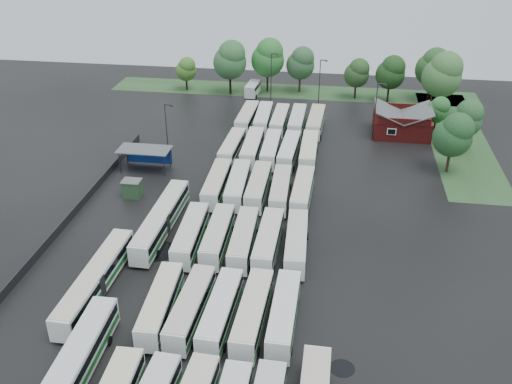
# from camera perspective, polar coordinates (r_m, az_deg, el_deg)

# --- Properties ---
(ground) EXTENTS (160.00, 160.00, 0.00)m
(ground) POSITION_cam_1_polar(r_m,az_deg,el_deg) (70.27, -3.09, -6.24)
(ground) COLOR black
(ground) RESTS_ON ground
(brick_building) EXTENTS (10.07, 8.60, 5.39)m
(brick_building) POSITION_cam_1_polar(r_m,az_deg,el_deg) (107.06, 14.34, 6.54)
(brick_building) COLOR maroon
(brick_building) RESTS_ON ground
(wash_shed) EXTENTS (8.20, 4.20, 3.58)m
(wash_shed) POSITION_cam_1_polar(r_m,az_deg,el_deg) (91.76, -11.01, 4.02)
(wash_shed) COLOR #2D2D30
(wash_shed) RESTS_ON ground
(utility_hut) EXTENTS (2.70, 2.20, 2.62)m
(utility_hut) POSITION_cam_1_polar(r_m,az_deg,el_deg) (84.20, -12.28, 0.35)
(utility_hut) COLOR #254626
(utility_hut) RESTS_ON ground
(grass_strip_north) EXTENTS (80.00, 10.00, 0.01)m
(grass_strip_north) POSITION_cam_1_polar(r_m,az_deg,el_deg) (128.26, 3.58, 10.02)
(grass_strip_north) COLOR #284B24
(grass_strip_north) RESTS_ON ground
(grass_strip_east) EXTENTS (10.00, 50.00, 0.01)m
(grass_strip_east) POSITION_cam_1_polar(r_m,az_deg,el_deg) (109.29, 19.45, 5.17)
(grass_strip_east) COLOR #284B24
(grass_strip_east) RESTS_ON ground
(west_fence) EXTENTS (0.10, 50.00, 1.20)m
(west_fence) POSITION_cam_1_polar(r_m,az_deg,el_deg) (83.11, -17.17, -1.27)
(west_fence) COLOR #2D2D30
(west_fence) RESTS_ON ground
(bus_r1c0) EXTENTS (2.98, 11.51, 3.18)m
(bus_r1c0) POSITION_cam_1_polar(r_m,az_deg,el_deg) (60.56, -9.53, -11.03)
(bus_r1c0) COLOR white
(bus_r1c0) RESTS_ON ground
(bus_r1c1) EXTENTS (2.86, 11.54, 3.19)m
(bus_r1c1) POSITION_cam_1_polar(r_m,az_deg,el_deg) (59.73, -6.56, -11.41)
(bus_r1c1) COLOR white
(bus_r1c1) RESTS_ON ground
(bus_r1c2) EXTENTS (2.78, 11.50, 3.18)m
(bus_r1c2) POSITION_cam_1_polar(r_m,az_deg,el_deg) (59.04, -3.57, -11.81)
(bus_r1c2) COLOR white
(bus_r1c2) RESTS_ON ground
(bus_r1c3) EXTENTS (2.83, 11.79, 3.26)m
(bus_r1c3) POSITION_cam_1_polar(r_m,az_deg,el_deg) (58.61, -0.34, -12.04)
(bus_r1c3) COLOR white
(bus_r1c3) RESTS_ON ground
(bus_r1c4) EXTENTS (2.52, 11.53, 3.20)m
(bus_r1c4) POSITION_cam_1_polar(r_m,az_deg,el_deg) (58.64, 2.81, -12.10)
(bus_r1c4) COLOR white
(bus_r1c4) RESTS_ON ground
(bus_r2c0) EXTENTS (2.95, 11.87, 3.28)m
(bus_r2c0) POSITION_cam_1_polar(r_m,az_deg,el_deg) (71.00, -6.57, -4.27)
(bus_r2c0) COLOR white
(bus_r2c0) RESTS_ON ground
(bus_r2c1) EXTENTS (2.70, 11.62, 3.22)m
(bus_r2c1) POSITION_cam_1_polar(r_m,az_deg,el_deg) (70.56, -3.85, -4.39)
(bus_r2c1) COLOR white
(bus_r2c1) RESTS_ON ground
(bus_r2c2) EXTENTS (2.80, 11.66, 3.23)m
(bus_r2c2) POSITION_cam_1_polar(r_m,az_deg,el_deg) (69.77, -1.26, -4.74)
(bus_r2c2) COLOR white
(bus_r2c2) RESTS_ON ground
(bus_r2c3) EXTENTS (2.60, 11.77, 3.27)m
(bus_r2c3) POSITION_cam_1_polar(r_m,az_deg,el_deg) (69.38, 1.23, -4.92)
(bus_r2c3) COLOR white
(bus_r2c3) RESTS_ON ground
(bus_r2c4) EXTENTS (2.97, 11.74, 3.24)m
(bus_r2c4) POSITION_cam_1_polar(r_m,az_deg,el_deg) (69.25, 4.06, -5.07)
(bus_r2c4) COLOR white
(bus_r2c4) RESTS_ON ground
(bus_r3c0) EXTENTS (2.80, 11.87, 3.29)m
(bus_r3c0) POSITION_cam_1_polar(r_m,az_deg,el_deg) (82.69, -3.95, 0.82)
(bus_r3c0) COLOR white
(bus_r3c0) RESTS_ON ground
(bus_r3c1) EXTENTS (3.05, 11.97, 3.30)m
(bus_r3c1) POSITION_cam_1_polar(r_m,az_deg,el_deg) (82.22, -1.83, 0.71)
(bus_r3c1) COLOR white
(bus_r3c1) RESTS_ON ground
(bus_r3c2) EXTENTS (2.58, 11.78, 3.28)m
(bus_r3c2) POSITION_cam_1_polar(r_m,az_deg,el_deg) (81.73, 0.23, 0.54)
(bus_r3c2) COLOR white
(bus_r3c2) RESTS_ON ground
(bus_r3c3) EXTENTS (2.80, 11.46, 3.17)m
(bus_r3c3) POSITION_cam_1_polar(r_m,az_deg,el_deg) (81.10, 2.46, 0.23)
(bus_r3c3) COLOR white
(bus_r3c3) RESTS_ON ground
(bus_r3c4) EXTENTS (2.73, 11.66, 3.23)m
(bus_r3c4) POSITION_cam_1_polar(r_m,az_deg,el_deg) (80.75, 4.66, 0.06)
(bus_r3c4) COLOR white
(bus_r3c4) RESTS_ON ground
(bus_r4c0) EXTENTS (2.77, 11.49, 3.18)m
(bus_r4c0) POSITION_cam_1_polar(r_m,az_deg,el_deg) (94.59, -2.40, 4.46)
(bus_r4c0) COLOR white
(bus_r4c0) RESTS_ON ground
(bus_r4c1) EXTENTS (2.73, 12.02, 3.34)m
(bus_r4c1) POSITION_cam_1_polar(r_m,az_deg,el_deg) (94.15, -0.37, 4.43)
(bus_r4c1) COLOR white
(bus_r4c1) RESTS_ON ground
(bus_r4c2) EXTENTS (2.62, 11.54, 3.20)m
(bus_r4c2) POSITION_cam_1_polar(r_m,az_deg,el_deg) (93.83, 1.50, 4.28)
(bus_r4c2) COLOR white
(bus_r4c2) RESTS_ON ground
(bus_r4c3) EXTENTS (2.88, 11.70, 3.23)m
(bus_r4c3) POSITION_cam_1_polar(r_m,az_deg,el_deg) (93.28, 3.32, 4.11)
(bus_r4c3) COLOR white
(bus_r4c3) RESTS_ON ground
(bus_r4c4) EXTENTS (2.63, 12.01, 3.34)m
(bus_r4c4) POSITION_cam_1_polar(r_m,az_deg,el_deg) (93.23, 5.31, 4.05)
(bus_r4c4) COLOR white
(bus_r4c4) RESTS_ON ground
(bus_r5c0) EXTENTS (2.81, 12.03, 3.33)m
(bus_r5c0) POSITION_cam_1_polar(r_m,az_deg,el_deg) (107.10, -0.90, 7.41)
(bus_r5c0) COLOR white
(bus_r5c0) RESTS_ON ground
(bus_r5c1) EXTENTS (2.87, 11.92, 3.30)m
(bus_r5c1) POSITION_cam_1_polar(r_m,az_deg,el_deg) (106.80, 0.73, 7.34)
(bus_r5c1) COLOR white
(bus_r5c1) RESTS_ON ground
(bus_r5c2) EXTENTS (2.56, 11.57, 3.22)m
(bus_r5c2) POSITION_cam_1_polar(r_m,az_deg,el_deg) (106.10, 2.38, 7.15)
(bus_r5c2) COLOR white
(bus_r5c2) RESTS_ON ground
(bus_r5c3) EXTENTS (2.59, 11.75, 3.27)m
(bus_r5c3) POSITION_cam_1_polar(r_m,az_deg,el_deg) (105.97, 4.15, 7.09)
(bus_r5c3) COLOR white
(bus_r5c3) RESTS_ON ground
(bus_r5c4) EXTENTS (2.97, 12.10, 3.34)m
(bus_r5c4) POSITION_cam_1_polar(r_m,az_deg,el_deg) (105.72, 5.99, 6.98)
(bus_r5c4) COLOR white
(bus_r5c4) RESTS_ON ground
(artic_bus_west_a) EXTENTS (2.97, 17.97, 3.32)m
(artic_bus_west_a) POSITION_cam_1_polar(r_m,az_deg,el_deg) (55.13, -18.04, -16.84)
(artic_bus_west_a) COLOR white
(artic_bus_west_a) RESTS_ON ground
(artic_bus_west_b) EXTENTS (2.79, 17.65, 3.27)m
(artic_bus_west_b) POSITION_cam_1_polar(r_m,az_deg,el_deg) (74.63, -9.46, -2.75)
(artic_bus_west_b) COLOR white
(artic_bus_west_b) RESTS_ON ground
(artic_bus_west_c) EXTENTS (2.72, 17.12, 3.17)m
(artic_bus_west_c) POSITION_cam_1_polar(r_m,az_deg,el_deg) (65.40, -15.75, -8.48)
(artic_bus_west_c) COLOR white
(artic_bus_west_c) RESTS_ON ground
(minibus) EXTENTS (2.72, 6.28, 2.68)m
(minibus) POSITION_cam_1_polar(r_m,az_deg,el_deg) (124.97, -0.33, 10.30)
(minibus) COLOR silver
(minibus) RESTS_ON ground
(tree_north_0) EXTENTS (4.51, 4.51, 7.46)m
(tree_north_0) POSITION_cam_1_polar(r_m,az_deg,el_deg) (128.37, -6.98, 12.12)
(tree_north_0) COLOR black
(tree_north_0) RESTS_ON ground
(tree_north_1) EXTENTS (7.14, 7.14, 11.83)m
(tree_north_1) POSITION_cam_1_polar(r_m,az_deg,el_deg) (124.12, -2.57, 13.09)
(tree_north_1) COLOR black
(tree_north_1) RESTS_ON ground
(tree_north_2) EXTENTS (7.15, 7.15, 11.85)m
(tree_north_2) POSITION_cam_1_polar(r_m,az_deg,el_deg) (125.78, 1.24, 13.32)
(tree_north_2) COLOR black
(tree_north_2) RESTS_ON ground
(tree_north_3) EXTENTS (6.12, 6.12, 10.13)m
(tree_north_3) POSITION_cam_1_polar(r_m,az_deg,el_deg) (126.02, 4.53, 12.75)
(tree_north_3) COLOR #392818
(tree_north_3) RESTS_ON ground
(tree_north_4) EXTENTS (5.27, 5.27, 8.72)m
(tree_north_4) POSITION_cam_1_polar(r_m,az_deg,el_deg) (123.53, 10.11, 11.66)
(tree_north_4) COLOR black
(tree_north_4) RESTS_ON ground
(tree_north_5) EXTENTS (6.01, 6.01, 9.95)m
(tree_north_5) POSITION_cam_1_polar(r_m,az_deg,el_deg) (122.48, 13.38, 11.59)
(tree_north_5) COLOR black
(tree_north_5) RESTS_ON ground
(tree_north_6) EXTENTS (6.83, 6.83, 11.31)m
(tree_north_6) POSITION_cam_1_polar(r_m,az_deg,el_deg) (125.28, 17.30, 11.87)
(tree_north_6) COLOR black
(tree_north_6) RESTS_ON ground
(tree_east_0) EXTENTS (6.01, 6.01, 9.96)m
(tree_east_0) POSITION_cam_1_polar(r_m,az_deg,el_deg) (92.55, 19.21, 5.45)
(tree_east_0) COLOR #312619
(tree_east_0) RESTS_ON ground
(tree_east_1) EXTENTS (5.57, 5.57, 9.22)m
(tree_east_1) POSITION_cam_1_polar(r_m,az_deg,el_deg) (101.63, 20.32, 6.95)
(tree_east_1) COLOR #311E14
(tree_east_1) RESTS_ON ground
(tree_east_2) EXTENTS (4.24, 4.21, 6.97)m
(tree_east_2) POSITION_cam_1_polar(r_m,az_deg,el_deg) (108.62, 17.76, 7.85)
(tree_east_2) COLOR #312213
(tree_east_2) RESTS_ON ground
(tree_east_3) EXTENTS (7.63, 7.63, 12.64)m
(tree_east_3) POSITION_cam_1_polar(r_m,az_deg,el_deg) (117.35, 18.22, 11.13)
(tree_east_3) COLOR black
(tree_east_3) RESTS_ON ground
(tree_east_4) EXTENTS (5.76, 5.76, 9.54)m
(tree_east_4) POSITION_cam_1_polar(r_m,az_deg,el_deg) (125.27, 17.54, 11.29)
(tree_east_4) COLOR #32261B
(tree_east_4) RESTS_ON ground
(lamp_post_ne) EXTENTS (1.56, 0.30, 10.14)m
(lamp_post_ne) POSITION_cam_1_polar(r_m,az_deg,el_deg) (102.91, 11.94, 8.33)
(lamp_post_ne) COLOR #2D2D30
(lamp_post_ne) RESTS_ON ground
(lamp_post_nw) EXTENTS (1.50, 0.29, 9.77)m
(lamp_post_nw) POSITION_cam_1_polar(r_m,az_deg,el_deg) (92.83, -8.87, 6.29)
(lamp_post_nw) COLOR #2D2D30
(lamp_post_nw) RESTS_ON ground
(lamp_post_back_w) EXTENTS (1.63, 0.32, 10.57)m
(lamp_post_back_w) POSITION_cam_1_polar(r_m,az_deg,el_deg) (118.42, 1.59, 11.63)
(lamp_post_back_w) COLOR #2D2D30
(lamp_post_back_w) RESTS_ON ground
(lamp_post_back_e) EXTENTS (1.51, 0.29, 9.83)m
(lamp_post_back_e) POSITION_cam_1_polar(r_m,az_deg,el_deg) (117.14, 6.44, 11.07)
(lamp_post_back_e) COLOR #2D2D30
(lamp_post_back_e) RESTS_ON ground
(puddle_0) EXTENTS (4.20, 4.20, 0.01)m
(puddle_0) POSITION_cam_1_polar(r_m,az_deg,el_deg) (56.78, -10.75, -16.70)
(puddle_0) COLOR black
(puddle_0) RESTS_ON ground
(puddle_2) EXTENTS (4.67, 4.67, 0.01)m
(puddle_2) POSITION_cam_1_polar(r_m,az_deg,el_deg) (71.79, -9.78, -5.84)
(puddle_2) COLOR black
(puddle_2) RESTS_ON ground
(puddle_3) EXTENTS (2.85, 2.85, 0.01)m
(puddle_3) POSITION_cam_1_polar(r_m,az_deg,el_deg) (67.41, -0.02, -7.86)
(puddle_3) COLOR black
(puddle_3) RESTS_ON ground
(puddle_4) EXTENTS (2.41, 2.41, 0.01)m
(puddle_4) POSITION_cam_1_polar(r_m,az_deg,el_deg) (56.22, 8.61, -17.04)
(puddle_4) COLOR black
(puddle_4) RESTS_ON ground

